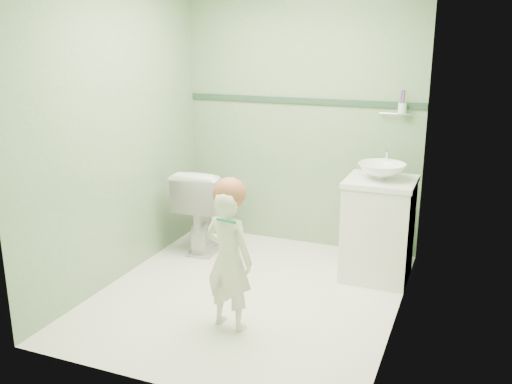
% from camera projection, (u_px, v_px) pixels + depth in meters
% --- Properties ---
extents(ground, '(2.50, 2.50, 0.00)m').
position_uv_depth(ground, '(249.00, 295.00, 4.30)').
color(ground, white).
rests_on(ground, ground).
extents(room_shell, '(2.50, 2.54, 2.40)m').
position_uv_depth(room_shell, '(248.00, 140.00, 3.97)').
color(room_shell, gray).
rests_on(room_shell, ground).
extents(trim_stripe, '(2.20, 0.02, 0.05)m').
position_uv_depth(trim_stripe, '(301.00, 101.00, 5.03)').
color(trim_stripe, '#284632').
rests_on(trim_stripe, room_shell).
extents(vanity, '(0.52, 0.50, 0.80)m').
position_uv_depth(vanity, '(378.00, 231.00, 4.51)').
color(vanity, silver).
rests_on(vanity, ground).
extents(counter, '(0.54, 0.52, 0.04)m').
position_uv_depth(counter, '(381.00, 182.00, 4.40)').
color(counter, white).
rests_on(counter, vanity).
extents(basin, '(0.37, 0.37, 0.13)m').
position_uv_depth(basin, '(382.00, 171.00, 4.37)').
color(basin, white).
rests_on(basin, counter).
extents(faucet, '(0.03, 0.13, 0.18)m').
position_uv_depth(faucet, '(386.00, 157.00, 4.52)').
color(faucet, silver).
rests_on(faucet, counter).
extents(cup_holder, '(0.26, 0.07, 0.21)m').
position_uv_depth(cup_holder, '(401.00, 108.00, 4.67)').
color(cup_holder, silver).
rests_on(cup_holder, room_shell).
extents(toilet, '(0.48, 0.78, 0.77)m').
position_uv_depth(toilet, '(208.00, 207.00, 5.17)').
color(toilet, white).
rests_on(toilet, ground).
extents(toddler, '(0.39, 0.29, 0.97)m').
position_uv_depth(toddler, '(229.00, 260.00, 3.71)').
color(toddler, white).
rests_on(toddler, ground).
extents(hair_cap, '(0.22, 0.22, 0.22)m').
position_uv_depth(hair_cap, '(229.00, 194.00, 3.61)').
color(hair_cap, '#A3593E').
rests_on(hair_cap, toddler).
extents(teal_toothbrush, '(0.11, 0.14, 0.08)m').
position_uv_depth(teal_toothbrush, '(226.00, 220.00, 3.48)').
color(teal_toothbrush, '#097C57').
rests_on(teal_toothbrush, toddler).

